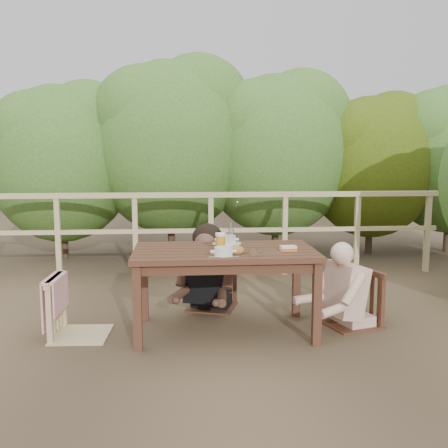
{
  "coord_description": "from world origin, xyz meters",
  "views": [
    {
      "loc": [
        -0.34,
        -4.16,
        1.49
      ],
      "look_at": [
        0.0,
        0.05,
        0.9
      ],
      "focal_mm": 41.63,
      "sensor_mm": 36.0,
      "label": 1
    }
  ],
  "objects": [
    {
      "name": "soup_near",
      "position": [
        -0.03,
        -0.26,
        0.72
      ],
      "size": [
        0.24,
        0.24,
        0.08
      ],
      "primitive_type": "cylinder",
      "color": "white",
      "rests_on": "table"
    },
    {
      "name": "table",
      "position": [
        0.0,
        0.0,
        0.34
      ],
      "size": [
        1.48,
        0.83,
        0.68
      ],
      "primitive_type": "cube",
      "color": "#3F2216",
      "rests_on": "ground"
    },
    {
      "name": "beer_glass",
      "position": [
        -0.04,
        -0.07,
        0.76
      ],
      "size": [
        0.08,
        0.08,
        0.16
      ],
      "primitive_type": "cylinder",
      "color": "gold",
      "rests_on": "table"
    },
    {
      "name": "bread_roll",
      "position": [
        0.07,
        -0.19,
        0.72
      ],
      "size": [
        0.14,
        0.1,
        0.08
      ],
      "primitive_type": "ellipsoid",
      "color": "#935826",
      "rests_on": "table"
    },
    {
      "name": "hedge_row",
      "position": [
        0.4,
        3.2,
        1.9
      ],
      "size": [
        6.6,
        1.6,
        3.8
      ],
      "primitive_type": null,
      "color": "#375B22",
      "rests_on": "ground"
    },
    {
      "name": "butter_tub",
      "position": [
        0.51,
        -0.11,
        0.71
      ],
      "size": [
        0.13,
        0.1,
        0.05
      ],
      "primitive_type": "cube",
      "rotation": [
        0.0,
        0.0,
        0.06
      ],
      "color": "silver",
      "rests_on": "table"
    },
    {
      "name": "ground",
      "position": [
        0.0,
        0.0,
        0.0
      ],
      "size": [
        60.0,
        60.0,
        0.0
      ],
      "primitive_type": "plane",
      "color": "brown",
      "rests_on": "ground"
    },
    {
      "name": "chair_right",
      "position": [
        1.1,
        0.09,
        0.45
      ],
      "size": [
        0.56,
        0.56,
        0.9
      ],
      "primitive_type": "cube",
      "rotation": [
        0.0,
        0.0,
        -1.27
      ],
      "color": "#3F2216",
      "rests_on": "ground"
    },
    {
      "name": "bottle",
      "position": [
        0.06,
        0.14,
        0.8
      ],
      "size": [
        0.05,
        0.05,
        0.22
      ],
      "primitive_type": "cylinder",
      "color": "white",
      "rests_on": "table"
    },
    {
      "name": "chair_left",
      "position": [
        -1.17,
        -0.0,
        0.47
      ],
      "size": [
        0.48,
        0.48,
        0.93
      ],
      "primitive_type": "cube",
      "rotation": [
        0.0,
        0.0,
        1.52
      ],
      "color": "tan",
      "rests_on": "ground"
    },
    {
      "name": "soup_far",
      "position": [
        0.04,
        0.27,
        0.73
      ],
      "size": [
        0.25,
        0.25,
        0.08
      ],
      "primitive_type": "cylinder",
      "color": "white",
      "rests_on": "table"
    },
    {
      "name": "chair_far",
      "position": [
        -0.07,
        0.68,
        0.44
      ],
      "size": [
        0.54,
        0.54,
        0.88
      ],
      "primitive_type": "cube",
      "rotation": [
        0.0,
        0.0,
        -0.29
      ],
      "color": "#3F2216",
      "rests_on": "ground"
    },
    {
      "name": "diner_right",
      "position": [
        1.13,
        0.09,
        0.6
      ],
      "size": [
        0.72,
        0.64,
        1.2
      ],
      "primitive_type": null,
      "rotation": [
        0.0,
        0.0,
        1.88
      ],
      "color": "#D1A68F",
      "rests_on": "ground"
    },
    {
      "name": "tumbler",
      "position": [
        0.2,
        -0.31,
        0.72
      ],
      "size": [
        0.06,
        0.06,
        0.07
      ],
      "primitive_type": "cylinder",
      "color": "white",
      "rests_on": "table"
    },
    {
      "name": "woman",
      "position": [
        -0.07,
        0.7,
        0.63
      ],
      "size": [
        0.67,
        0.75,
        1.27
      ],
      "primitive_type": null,
      "rotation": [
        0.0,
        0.0,
        2.85
      ],
      "color": "black",
      "rests_on": "ground"
    },
    {
      "name": "railing",
      "position": [
        0.0,
        2.0,
        0.51
      ],
      "size": [
        5.6,
        0.1,
        1.01
      ],
      "primitive_type": "cube",
      "color": "tan",
      "rests_on": "ground"
    }
  ]
}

